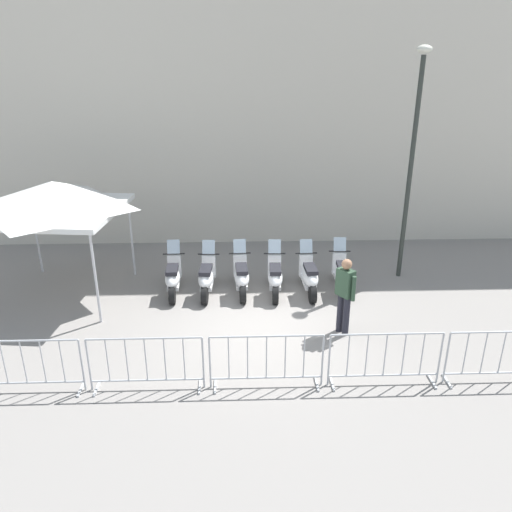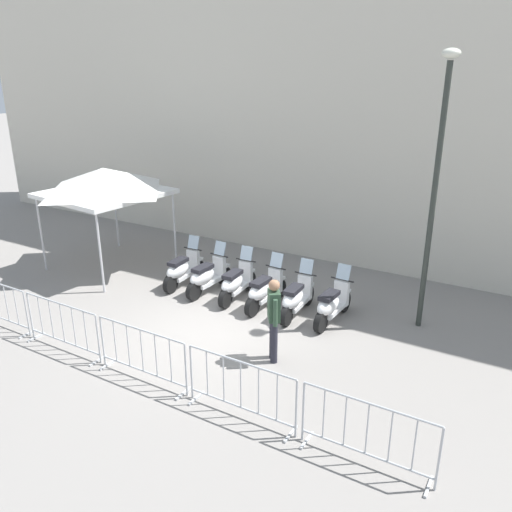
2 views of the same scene
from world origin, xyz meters
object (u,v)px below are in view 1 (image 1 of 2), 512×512
(barrier_segment_1, at_px, (146,364))
(canopy_tent, at_px, (54,198))
(motorcycle_3, at_px, (275,277))
(barrier_segment_2, at_px, (266,362))
(officer_near_row_end, at_px, (345,292))
(motorcycle_1, at_px, (207,278))
(street_lamp, at_px, (413,146))
(motorcycle_4, at_px, (309,277))
(barrier_segment_0, at_px, (24,367))
(barrier_segment_4, at_px, (501,357))
(barrier_segment_3, at_px, (385,359))
(motorcycle_2, at_px, (241,276))
(motorcycle_0, at_px, (173,277))
(motorcycle_5, at_px, (342,274))

(barrier_segment_1, relative_size, canopy_tent, 0.70)
(motorcycle_3, relative_size, barrier_segment_2, 0.84)
(motorcycle_3, bearing_deg, officer_near_row_end, -50.01)
(motorcycle_1, height_order, street_lamp, street_lamp)
(motorcycle_3, bearing_deg, motorcycle_4, 5.39)
(motorcycle_1, xyz_separation_m, barrier_segment_0, (-2.58, -4.13, 0.07))
(motorcycle_3, distance_m, barrier_segment_4, 5.43)
(barrier_segment_1, relative_size, barrier_segment_3, 1.00)
(motorcycle_1, height_order, barrier_segment_1, motorcycle_1)
(motorcycle_1, xyz_separation_m, motorcycle_4, (2.55, 0.24, 0.00))
(barrier_segment_3, xyz_separation_m, street_lamp, (1.22, 4.95, 3.00))
(barrier_segment_1, xyz_separation_m, barrier_segment_2, (2.13, 0.23, 0.00))
(barrier_segment_3, bearing_deg, canopy_tent, 156.46)
(motorcycle_2, bearing_deg, motorcycle_3, 2.67)
(motorcycle_0, distance_m, barrier_segment_4, 7.50)
(motorcycle_1, bearing_deg, motorcycle_4, 5.48)
(barrier_segment_1, height_order, officer_near_row_end, officer_near_row_end)
(motorcycle_4, height_order, motorcycle_5, same)
(street_lamp, bearing_deg, motorcycle_2, -161.79)
(barrier_segment_1, relative_size, officer_near_row_end, 1.18)
(motorcycle_2, height_order, barrier_segment_1, motorcycle_2)
(barrier_segment_0, distance_m, barrier_segment_3, 6.44)
(barrier_segment_4, bearing_deg, canopy_tent, 162.61)
(barrier_segment_1, xyz_separation_m, officer_near_row_end, (3.68, 2.24, 0.46))
(motorcycle_2, height_order, motorcycle_4, same)
(barrier_segment_2, bearing_deg, canopy_tent, 146.61)
(officer_near_row_end, bearing_deg, motorcycle_5, 86.04)
(barrier_segment_2, bearing_deg, motorcycle_3, 89.78)
(barrier_segment_2, distance_m, canopy_tent, 6.52)
(motorcycle_1, relative_size, motorcycle_2, 1.00)
(motorcycle_2, distance_m, motorcycle_3, 0.84)
(barrier_segment_2, bearing_deg, barrier_segment_1, -173.90)
(motorcycle_2, height_order, canopy_tent, canopy_tent)
(motorcycle_3, height_order, officer_near_row_end, officer_near_row_end)
(motorcycle_1, height_order, motorcycle_3, same)
(motorcycle_5, height_order, officer_near_row_end, officer_near_row_end)
(motorcycle_1, distance_m, barrier_segment_3, 5.14)
(motorcycle_3, bearing_deg, motorcycle_0, -175.37)
(motorcycle_1, relative_size, motorcycle_3, 1.00)
(canopy_tent, bearing_deg, barrier_segment_4, -17.39)
(barrier_segment_1, distance_m, barrier_segment_2, 2.15)
(barrier_segment_1, height_order, barrier_segment_2, same)
(motorcycle_0, distance_m, motorcycle_3, 2.55)
(motorcycle_5, relative_size, barrier_segment_3, 0.84)
(motorcycle_0, bearing_deg, barrier_segment_2, -55.22)
(motorcycle_0, distance_m, barrier_segment_1, 3.88)
(barrier_segment_1, xyz_separation_m, barrier_segment_3, (4.27, 0.46, 0.00))
(barrier_segment_0, height_order, canopy_tent, canopy_tent)
(motorcycle_0, distance_m, motorcycle_1, 0.84)
(motorcycle_4, relative_size, barrier_segment_4, 0.84)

